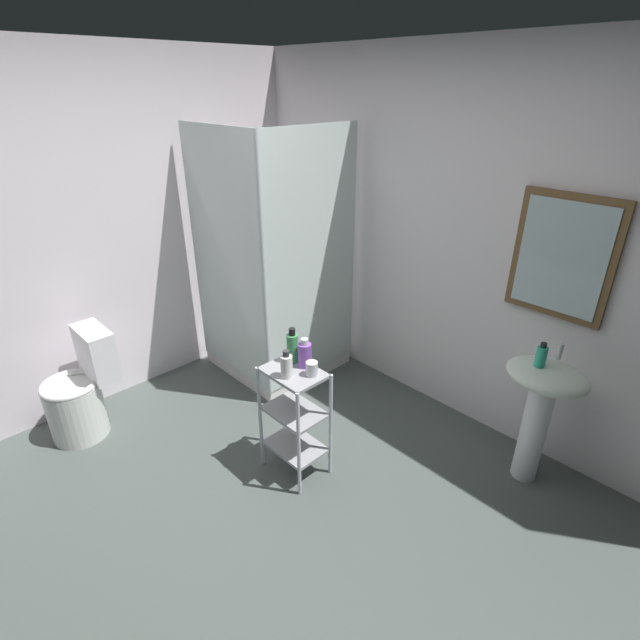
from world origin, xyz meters
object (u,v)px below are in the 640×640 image
at_px(hand_soap_bottle, 541,356).
at_px(lotion_bottle_white, 287,366).
at_px(conditioner_bottle_purple, 305,354).
at_px(shower_stall, 275,321).
at_px(body_wash_bottle_green, 292,347).
at_px(storage_cart, 295,413).
at_px(toilet, 81,394).
at_px(rinse_cup, 312,369).
at_px(pedestal_sink, 541,400).

distance_m(hand_soap_bottle, lotion_bottle_white, 1.43).
bearing_deg(hand_soap_bottle, conditioner_bottle_purple, -138.82).
relative_size(shower_stall, body_wash_bottle_green, 9.06).
relative_size(hand_soap_bottle, conditioner_bottle_purple, 0.81).
relative_size(storage_cart, hand_soap_bottle, 5.02).
distance_m(toilet, hand_soap_bottle, 2.98).
relative_size(toilet, rinse_cup, 8.82).
bearing_deg(rinse_cup, hand_soap_bottle, 45.43).
xyz_separation_m(pedestal_sink, lotion_bottle_white, (-1.03, -1.07, 0.23)).
relative_size(shower_stall, toilet, 2.63).
relative_size(storage_cart, lotion_bottle_white, 4.33).
bearing_deg(hand_soap_bottle, rinse_cup, -134.57).
bearing_deg(hand_soap_bottle, body_wash_bottle_green, -140.84).
height_order(pedestal_sink, lotion_bottle_white, lotion_bottle_white).
xyz_separation_m(shower_stall, storage_cart, (1.02, -0.67, -0.03)).
height_order(pedestal_sink, hand_soap_bottle, hand_soap_bottle).
bearing_deg(shower_stall, pedestal_sink, 8.99).
bearing_deg(toilet, lotion_bottle_white, 29.43).
relative_size(shower_stall, rinse_cup, 23.22).
distance_m(storage_cart, body_wash_bottle_green, 0.42).
relative_size(hand_soap_bottle, rinse_cup, 1.71).
height_order(shower_stall, body_wash_bottle_green, shower_stall).
relative_size(shower_stall, storage_cart, 2.70).
bearing_deg(body_wash_bottle_green, lotion_bottle_white, -52.41).
height_order(body_wash_bottle_green, conditioner_bottle_purple, body_wash_bottle_green).
height_order(shower_stall, hand_soap_bottle, shower_stall).
bearing_deg(conditioner_bottle_purple, lotion_bottle_white, -84.81).
distance_m(pedestal_sink, conditioner_bottle_purple, 1.41).
bearing_deg(rinse_cup, toilet, -148.62).
height_order(toilet, rinse_cup, rinse_cup).
distance_m(shower_stall, body_wash_bottle_green, 1.17).
bearing_deg(hand_soap_bottle, lotion_bottle_white, -133.84).
bearing_deg(pedestal_sink, toilet, -142.44).
height_order(hand_soap_bottle, rinse_cup, hand_soap_bottle).
height_order(storage_cart, rinse_cup, rinse_cup).
bearing_deg(storage_cart, hand_soap_bottle, 43.77).
bearing_deg(shower_stall, conditioner_bottle_purple, -29.96).
bearing_deg(pedestal_sink, storage_cart, -136.38).
distance_m(storage_cart, hand_soap_bottle, 1.46).
height_order(shower_stall, lotion_bottle_white, shower_stall).
bearing_deg(storage_cart, pedestal_sink, 43.62).
xyz_separation_m(storage_cart, conditioner_bottle_purple, (0.00, 0.09, 0.38)).
height_order(toilet, lotion_bottle_white, lotion_bottle_white).
bearing_deg(toilet, hand_soap_bottle, 37.51).
relative_size(pedestal_sink, lotion_bottle_white, 4.73).
height_order(storage_cart, conditioner_bottle_purple, conditioner_bottle_purple).
bearing_deg(hand_soap_bottle, toilet, -142.49).
xyz_separation_m(pedestal_sink, conditioner_bottle_purple, (-1.05, -0.91, 0.24)).
height_order(storage_cart, hand_soap_bottle, hand_soap_bottle).
bearing_deg(body_wash_bottle_green, storage_cart, -39.34).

